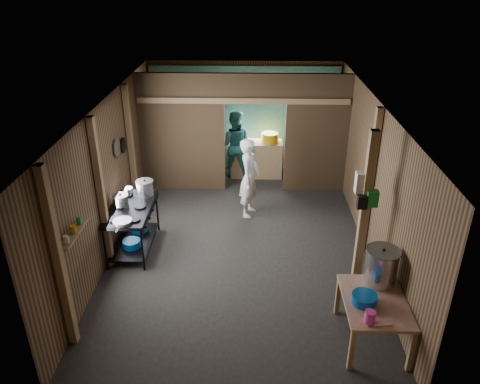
{
  "coord_description": "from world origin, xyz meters",
  "views": [
    {
      "loc": [
        0.2,
        -7.32,
        4.63
      ],
      "look_at": [
        0.0,
        -0.2,
        1.1
      ],
      "focal_mm": 34.93,
      "sensor_mm": 36.0,
      "label": 1
    }
  ],
  "objects_px": {
    "stove_pot_large": "(145,189)",
    "cook": "(250,178)",
    "gas_range": "(133,228)",
    "prep_table": "(372,320)",
    "yellow_tub": "(270,138)",
    "stock_pot": "(381,267)",
    "pink_bucket": "(370,317)"
  },
  "relations": [
    {
      "from": "stove_pot_large",
      "to": "cook",
      "type": "xyz_separation_m",
      "value": [
        1.87,
        0.91,
        -0.17
      ]
    },
    {
      "from": "gas_range",
      "to": "prep_table",
      "type": "relative_size",
      "value": 1.26
    },
    {
      "from": "prep_table",
      "to": "yellow_tub",
      "type": "distance_m",
      "value": 5.58
    },
    {
      "from": "stove_pot_large",
      "to": "stock_pot",
      "type": "distance_m",
      "value": 4.28
    },
    {
      "from": "stove_pot_large",
      "to": "gas_range",
      "type": "bearing_deg",
      "value": -110.82
    },
    {
      "from": "prep_table",
      "to": "stock_pot",
      "type": "relative_size",
      "value": 2.11
    },
    {
      "from": "stove_pot_large",
      "to": "yellow_tub",
      "type": "bearing_deg",
      "value": 50.66
    },
    {
      "from": "yellow_tub",
      "to": "pink_bucket",
      "type": "bearing_deg",
      "value": -79.71
    },
    {
      "from": "gas_range",
      "to": "pink_bucket",
      "type": "xyz_separation_m",
      "value": [
        3.54,
        -2.55,
        0.33
      ]
    },
    {
      "from": "prep_table",
      "to": "yellow_tub",
      "type": "height_order",
      "value": "yellow_tub"
    },
    {
      "from": "stove_pot_large",
      "to": "yellow_tub",
      "type": "xyz_separation_m",
      "value": [
        2.31,
        2.82,
        -0.02
      ]
    },
    {
      "from": "gas_range",
      "to": "yellow_tub",
      "type": "height_order",
      "value": "yellow_tub"
    },
    {
      "from": "gas_range",
      "to": "cook",
      "type": "relative_size",
      "value": 0.88
    },
    {
      "from": "prep_table",
      "to": "pink_bucket",
      "type": "height_order",
      "value": "pink_bucket"
    },
    {
      "from": "gas_range",
      "to": "stock_pot",
      "type": "height_order",
      "value": "stock_pot"
    },
    {
      "from": "yellow_tub",
      "to": "cook",
      "type": "xyz_separation_m",
      "value": [
        -0.45,
        -1.92,
        -0.15
      ]
    },
    {
      "from": "stove_pot_large",
      "to": "stock_pot",
      "type": "relative_size",
      "value": 0.59
    },
    {
      "from": "prep_table",
      "to": "stove_pot_large",
      "type": "bearing_deg",
      "value": 143.83
    },
    {
      "from": "gas_range",
      "to": "stove_pot_large",
      "type": "height_order",
      "value": "stove_pot_large"
    },
    {
      "from": "gas_range",
      "to": "pink_bucket",
      "type": "height_order",
      "value": "gas_range"
    },
    {
      "from": "stove_pot_large",
      "to": "yellow_tub",
      "type": "distance_m",
      "value": 3.65
    },
    {
      "from": "stove_pot_large",
      "to": "cook",
      "type": "distance_m",
      "value": 2.08
    },
    {
      "from": "yellow_tub",
      "to": "prep_table",
      "type": "bearing_deg",
      "value": -77.21
    },
    {
      "from": "gas_range",
      "to": "stock_pot",
      "type": "bearing_deg",
      "value": -24.3
    },
    {
      "from": "pink_bucket",
      "to": "stock_pot",
      "type": "bearing_deg",
      "value": 69.05
    },
    {
      "from": "pink_bucket",
      "to": "yellow_tub",
      "type": "height_order",
      "value": "yellow_tub"
    },
    {
      "from": "gas_range",
      "to": "prep_table",
      "type": "xyz_separation_m",
      "value": [
        3.71,
        -2.14,
        -0.09
      ]
    },
    {
      "from": "stove_pot_large",
      "to": "pink_bucket",
      "type": "height_order",
      "value": "stove_pot_large"
    },
    {
      "from": "stock_pot",
      "to": "stove_pot_large",
      "type": "bearing_deg",
      "value": 149.3
    },
    {
      "from": "stove_pot_large",
      "to": "yellow_tub",
      "type": "height_order",
      "value": "stove_pot_large"
    },
    {
      "from": "pink_bucket",
      "to": "yellow_tub",
      "type": "bearing_deg",
      "value": 100.29
    },
    {
      "from": "gas_range",
      "to": "pink_bucket",
      "type": "distance_m",
      "value": 4.37
    }
  ]
}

